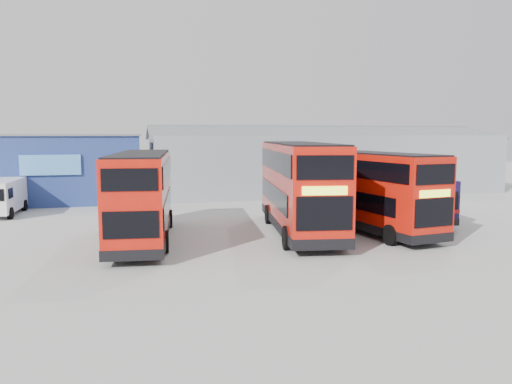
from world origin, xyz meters
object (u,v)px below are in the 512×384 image
(panel_van, at_px, (0,196))
(office_block, at_px, (59,167))
(double_decker_left, at_px, (142,198))
(single_decker_blue, at_px, (400,196))
(double_decker_right, at_px, (368,192))
(maintenance_shed, at_px, (319,162))
(double_decker_centre, at_px, (299,188))

(panel_van, bearing_deg, office_block, 69.94)
(double_decker_left, bearing_deg, single_decker_blue, -161.30)
(single_decker_blue, bearing_deg, panel_van, -9.79)
(double_decker_right, bearing_deg, maintenance_shed, 68.06)
(office_block, xyz_separation_m, maintenance_shed, (22.00, 2.01, 0.02))
(maintenance_shed, height_order, double_decker_left, maintenance_shed)
(maintenance_shed, bearing_deg, panel_van, -160.86)
(maintenance_shed, xyz_separation_m, panel_van, (-24.69, -8.57, -1.36))
(double_decker_centre, bearing_deg, single_decker_blue, 31.40)
(office_block, xyz_separation_m, double_decker_left, (5.85, -16.68, -0.47))
(maintenance_shed, relative_size, panel_van, 5.88)
(office_block, relative_size, double_decker_right, 1.22)
(maintenance_shed, distance_m, single_decker_blue, 15.22)
(double_decker_centre, bearing_deg, maintenance_shed, 74.29)
(office_block, bearing_deg, double_decker_centre, -50.02)
(double_decker_right, height_order, panel_van, double_decker_right)
(single_decker_blue, bearing_deg, double_decker_left, 18.13)
(double_decker_centre, bearing_deg, double_decker_right, 3.03)
(double_decker_right, relative_size, single_decker_blue, 1.02)
(double_decker_left, distance_m, single_decker_blue, 16.07)
(double_decker_right, bearing_deg, single_decker_blue, 33.78)
(double_decker_centre, bearing_deg, office_block, 138.24)
(panel_van, bearing_deg, double_decker_right, -24.65)
(office_block, distance_m, maintenance_shed, 22.09)
(office_block, height_order, double_decker_right, office_block)
(office_block, distance_m, double_decker_right, 24.27)
(double_decker_left, height_order, panel_van, double_decker_left)
(office_block, relative_size, panel_van, 2.37)
(double_decker_left, relative_size, double_decker_centre, 0.90)
(office_block, xyz_separation_m, double_decker_centre, (13.80, -16.45, -0.25))
(double_decker_left, bearing_deg, office_block, -64.65)
(maintenance_shed, xyz_separation_m, double_decker_left, (-16.15, -18.69, -0.49))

